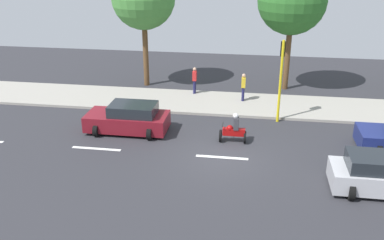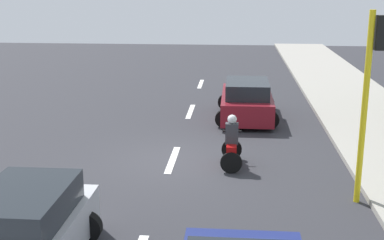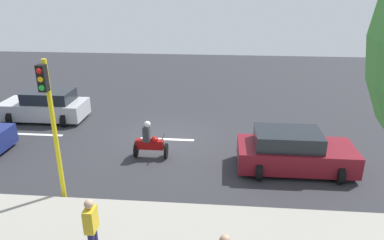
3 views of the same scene
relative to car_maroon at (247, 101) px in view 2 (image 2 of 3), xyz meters
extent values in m
cube|color=#2D2D33|center=(-2.25, -5.03, -0.76)|extent=(40.00, 60.00, 0.10)
cube|color=white|center=(-2.25, -5.03, -0.71)|extent=(0.20, 2.40, 0.01)
cube|color=white|center=(-2.25, 0.97, -0.71)|extent=(0.20, 2.40, 0.01)
cube|color=white|center=(-2.25, 6.97, -0.71)|extent=(0.20, 2.40, 0.01)
cube|color=maroon|center=(0.00, 0.08, -0.15)|extent=(1.89, 4.19, 0.80)
cube|color=#1E2328|center=(0.00, -0.26, 0.53)|extent=(1.58, 2.35, 0.56)
cylinder|color=black|center=(-0.83, 1.46, -0.39)|extent=(0.64, 0.22, 0.64)
cylinder|color=black|center=(0.83, 1.46, -0.39)|extent=(0.64, 0.22, 0.64)
cylinder|color=black|center=(-0.83, -1.30, -0.39)|extent=(0.64, 0.22, 0.64)
cylinder|color=black|center=(0.83, -1.30, -0.39)|extent=(0.64, 0.22, 0.64)
cube|color=#1E2328|center=(-4.16, -11.20, 0.53)|extent=(1.52, 2.29, 0.56)
cylinder|color=black|center=(-3.36, -10.18, -0.39)|extent=(0.64, 0.22, 0.64)
cylinder|color=black|center=(-4.96, -10.18, -0.39)|extent=(0.64, 0.22, 0.64)
cylinder|color=black|center=(-0.51, -4.80, -0.41)|extent=(0.60, 0.10, 0.60)
cylinder|color=black|center=(-0.51, -6.00, -0.41)|extent=(0.60, 0.10, 0.60)
cube|color=#990C0C|center=(-0.51, -5.45, -0.16)|extent=(0.28, 1.10, 0.36)
sphere|color=#990C0C|center=(-0.51, -5.25, 0.02)|extent=(0.32, 0.32, 0.32)
cylinder|color=black|center=(-0.51, -4.90, 0.19)|extent=(0.55, 0.04, 0.04)
cube|color=#333338|center=(-0.51, -5.55, 0.29)|extent=(0.36, 0.24, 0.60)
sphere|color=silver|center=(-0.51, -5.50, 0.69)|extent=(0.26, 0.26, 0.26)
cylinder|color=yellow|center=(2.50, -7.67, 1.54)|extent=(0.14, 0.14, 4.50)
cube|color=black|center=(2.72, -7.67, 3.29)|extent=(0.24, 0.24, 0.76)
camera|label=1|loc=(-19.72, -6.30, 8.32)|focal=40.12mm
camera|label=2|loc=(-0.44, -19.44, 4.33)|focal=48.48mm
camera|label=3|loc=(11.96, -2.68, 5.77)|focal=33.24mm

